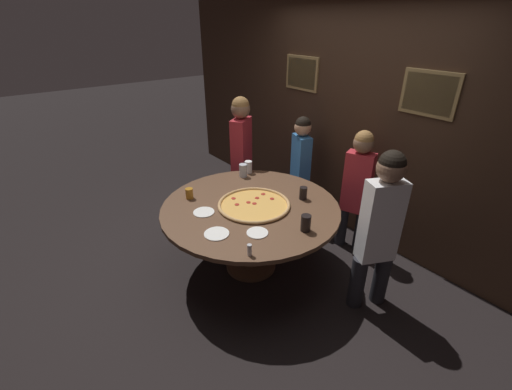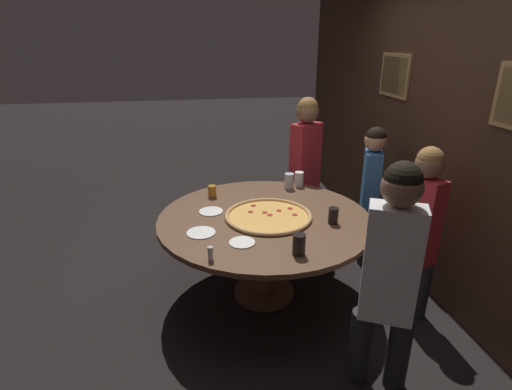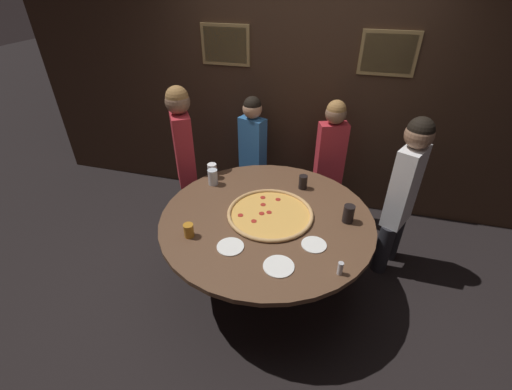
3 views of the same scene
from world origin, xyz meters
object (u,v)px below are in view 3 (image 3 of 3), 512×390
at_px(giant_pizza, 270,214).
at_px(drink_cup_near_right, 349,214).
at_px(drink_cup_beside_pizza, 303,182).
at_px(condiment_shaker, 340,268).
at_px(white_plate_right_side, 230,247).
at_px(diner_far_right, 253,149).
at_px(diner_centre_back, 404,190).
at_px(drink_cup_centre_back, 212,171).
at_px(white_plate_beside_cup, 314,245).
at_px(drink_cup_by_shaker, 213,177).
at_px(diner_side_right, 184,153).
at_px(dining_table, 266,228).
at_px(diner_side_left, 330,156).
at_px(white_plate_near_front, 279,266).
at_px(drink_cup_front_edge, 189,230).

distance_m(giant_pizza, drink_cup_near_right, 0.62).
xyz_separation_m(drink_cup_beside_pizza, condiment_shaker, (0.39, -0.98, -0.02)).
xyz_separation_m(giant_pizza, white_plate_right_side, (-0.19, -0.45, -0.01)).
xyz_separation_m(drink_cup_near_right, diner_far_right, (-1.06, 1.00, -0.05)).
xyz_separation_m(drink_cup_near_right, condiment_shaker, (-0.02, -0.58, -0.02)).
bearing_deg(diner_centre_back, drink_cup_centre_back, -61.69).
bearing_deg(white_plate_beside_cup, drink_cup_by_shaker, 149.34).
bearing_deg(condiment_shaker, diner_side_right, 145.47).
bearing_deg(drink_cup_beside_pizza, diner_far_right, 136.51).
bearing_deg(dining_table, diner_side_left, 69.99).
xyz_separation_m(drink_cup_beside_pizza, diner_side_left, (0.19, 0.62, -0.02)).
height_order(white_plate_near_front, diner_far_right, diner_far_right).
height_order(drink_cup_beside_pizza, diner_side_right, diner_side_right).
relative_size(diner_far_right, diner_side_left, 0.98).
xyz_separation_m(white_plate_right_side, condiment_shaker, (0.78, -0.06, 0.05)).
relative_size(white_plate_beside_cup, condiment_shaker, 1.90).
bearing_deg(diner_side_right, dining_table, -154.37).
xyz_separation_m(drink_cup_by_shaker, white_plate_beside_cup, (1.01, -0.60, -0.07)).
distance_m(drink_cup_front_edge, drink_cup_by_shaker, 0.75).
height_order(dining_table, drink_cup_near_right, drink_cup_near_right).
height_order(drink_cup_front_edge, drink_cup_by_shaker, drink_cup_by_shaker).
bearing_deg(diner_far_right, drink_cup_centre_back, 92.38).
distance_m(dining_table, drink_cup_by_shaker, 0.72).
xyz_separation_m(white_plate_beside_cup, diner_centre_back, (0.65, 0.77, 0.10)).
bearing_deg(diner_side_right, drink_cup_centre_back, -146.99).
relative_size(drink_cup_near_right, white_plate_beside_cup, 0.80).
distance_m(drink_cup_beside_pizza, drink_cup_by_shaker, 0.82).
relative_size(white_plate_right_side, diner_centre_back, 0.13).
bearing_deg(white_plate_beside_cup, drink_cup_centre_back, 146.12).
bearing_deg(white_plate_right_side, white_plate_near_front, -14.77).
relative_size(white_plate_beside_cup, white_plate_right_side, 0.93).
distance_m(white_plate_beside_cup, diner_side_left, 1.36).
bearing_deg(drink_cup_front_edge, diner_side_right, 116.28).
xyz_separation_m(drink_cup_beside_pizza, drink_cup_centre_back, (-0.86, -0.03, 0.01)).
bearing_deg(white_plate_right_side, condiment_shaker, -4.13).
bearing_deg(diner_centre_back, drink_cup_near_right, -19.57).
relative_size(drink_cup_by_shaker, condiment_shaker, 1.52).
relative_size(giant_pizza, diner_centre_back, 0.47).
bearing_deg(white_plate_near_front, drink_cup_near_right, 55.99).
xyz_separation_m(drink_cup_beside_pizza, drink_cup_near_right, (0.42, -0.39, 0.01)).
bearing_deg(diner_far_right, drink_cup_front_edge, 108.22).
xyz_separation_m(drink_cup_centre_back, diner_side_left, (1.05, 0.65, -0.03)).
bearing_deg(diner_centre_back, drink_cup_by_shaker, -57.77).
relative_size(drink_cup_beside_pizza, drink_cup_near_right, 0.88).
relative_size(drink_cup_beside_pizza, diner_far_right, 0.10).
xyz_separation_m(dining_table, condiment_shaker, (0.61, -0.48, 0.17)).
relative_size(drink_cup_front_edge, drink_cup_centre_back, 0.76).
distance_m(dining_table, diner_side_left, 1.20).
height_order(white_plate_beside_cup, white_plate_near_front, same).
bearing_deg(diner_centre_back, giant_pizza, -38.06).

